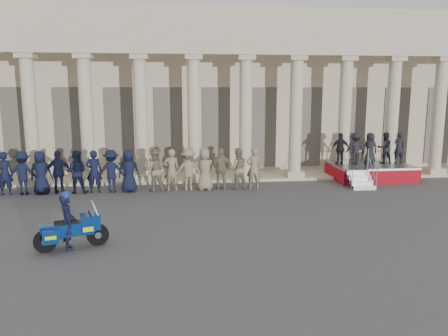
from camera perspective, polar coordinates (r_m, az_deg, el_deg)
ground at (r=14.56m, az=-7.40°, el=-8.27°), size 90.00×90.00×0.00m
building at (r=28.58m, az=-7.29°, el=9.90°), size 40.00×12.50×9.00m
officer_rank at (r=20.81m, az=-20.62°, el=-0.52°), size 18.12×0.74×1.95m
reviewing_stand at (r=23.79m, az=18.28°, el=1.67°), size 4.06×3.87×2.43m
motorcycle at (r=13.55m, az=-19.22°, el=-7.57°), size 2.05×1.12×1.35m
rider at (r=13.46m, az=-19.78°, el=-6.48°), size 0.55×0.69×1.74m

